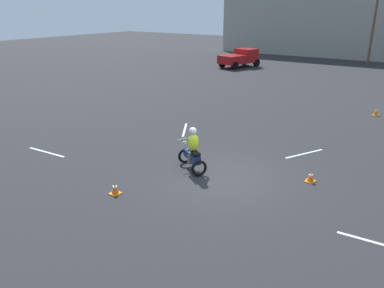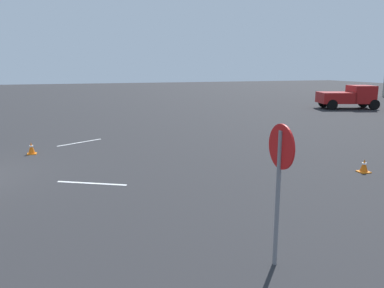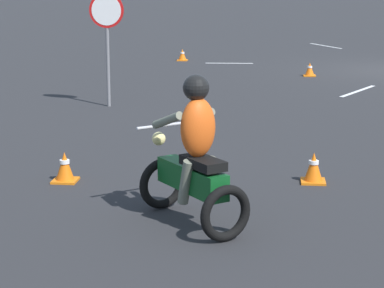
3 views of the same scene
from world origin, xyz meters
The scene contains 13 objects.
ground_plane centered at (0.00, 0.00, 0.00)m, with size 120.00×120.00×0.00m, color #28282B.
motorcycle_rider_foreground centered at (-1.30, -0.01, 0.73)m, with size 1.50×1.27×1.66m.
pickup_truck centered at (-11.20, 23.42, 0.93)m, with size 3.06×4.51×1.73m.
traffic_cone_near_left centered at (-2.61, 2.02, 0.21)m, with size 0.32×0.32×0.44m.
traffic_cone_mid_center centered at (3.12, 11.75, 0.20)m, with size 0.32×0.32×0.41m.
traffic_cone_mid_left centered at (-2.31, -2.98, 0.18)m, with size 0.32×0.32×0.38m.
traffic_cone_far_center centered at (2.65, 1.40, 0.17)m, with size 0.32×0.32×0.36m.
lane_stripe_e centered at (4.92, -1.23, 0.00)m, with size 0.10×1.44×0.01m, color silver.
lane_stripe_ne centered at (1.66, 3.87, 0.00)m, with size 0.10×2.00×0.01m, color silver.
lane_stripe_nw centered at (-4.25, 3.76, 0.00)m, with size 0.10×2.07×0.01m, color silver.
lane_stripe_w centered at (-7.32, -1.90, 0.00)m, with size 0.10×2.07×0.01m, color silver.
utility_pole_far centered at (-0.85, 32.12, 4.22)m, with size 0.24×0.24×8.44m, color brown.
building_backdrop centered at (-4.61, 39.57, 4.38)m, with size 30.00×9.11×8.76m, color gray.
Camera 1 is at (5.72, -10.58, 5.69)m, focal length 35.00 mm.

